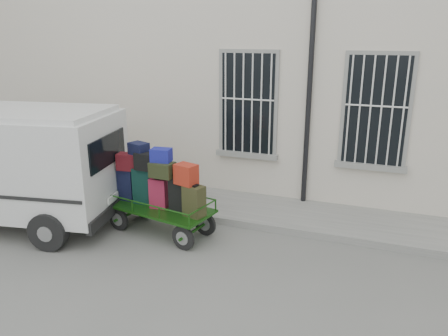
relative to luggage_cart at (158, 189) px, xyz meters
name	(u,v)px	position (x,y,z in m)	size (l,w,h in m)	color
ground	(217,259)	(1.46, -0.63, -0.90)	(80.00, 80.00, 0.00)	slate
building	(291,63)	(1.46, 4.86, 2.10)	(24.00, 5.15, 6.00)	beige
sidewalk	(253,210)	(1.46, 1.57, -0.83)	(24.00, 1.70, 0.15)	slate
luggage_cart	(158,189)	(0.00, 0.00, 0.00)	(2.47, 1.31, 1.74)	black
van	(0,159)	(-3.17, -0.66, 0.46)	(4.97, 2.76, 2.37)	white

